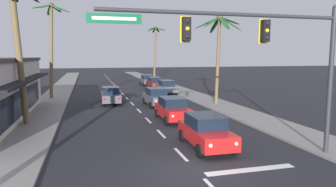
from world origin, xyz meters
TOP-DOWN VIEW (x-y plane):
  - ground_plane at (0.00, 0.00)m, footprint 220.00×220.00m
  - sidewalk_right at (7.80, 20.00)m, footprint 3.20×110.00m
  - sidewalk_left at (-7.80, 20.00)m, footprint 3.20×110.00m
  - lane_markings at (0.44, 19.14)m, footprint 4.28×86.15m
  - traffic_signal_mast at (3.26, 0.19)m, footprint 10.99×0.41m
  - sedan_lead_at_stop_bar at (1.59, 2.85)m, footprint 2.00×4.47m
  - sedan_third_in_queue at (1.74, 9.61)m, footprint 1.96×4.46m
  - sedan_fifth_in_queue at (2.05, 16.38)m, footprint 2.08×4.50m
  - sedan_oncoming_far at (-2.02, 18.61)m, footprint 2.07×4.50m
  - sedan_parked_nearest_kerb at (5.13, 36.35)m, footprint 1.99×4.47m
  - sedan_parked_mid_kerb at (5.32, 24.91)m, footprint 2.01×4.47m
  - sedan_parked_far_kerb at (5.13, 30.84)m, footprint 2.01×4.47m
  - palm_left_second at (-8.58, 10.46)m, footprint 4.29×4.39m
  - palm_left_third at (-7.78, 23.54)m, footprint 3.87×3.50m
  - palm_right_second at (7.82, 15.07)m, footprint 4.63×4.29m
  - palm_right_farthest at (8.62, 45.88)m, footprint 3.80×3.75m

SIDE VIEW (x-z plane):
  - ground_plane at x=0.00m, z-range 0.00..0.00m
  - lane_markings at x=0.44m, z-range 0.00..0.01m
  - sidewalk_right at x=7.80m, z-range 0.00..0.14m
  - sidewalk_left at x=-7.80m, z-range 0.00..0.14m
  - sedan_lead_at_stop_bar at x=1.59m, z-range 0.01..1.69m
  - sedan_third_in_queue at x=1.74m, z-range 0.01..1.69m
  - sedan_fifth_in_queue at x=2.05m, z-range 0.01..1.69m
  - sedan_oncoming_far at x=-2.02m, z-range 0.01..1.69m
  - sedan_parked_nearest_kerb at x=5.13m, z-range 0.01..1.69m
  - sedan_parked_mid_kerb at x=5.32m, z-range 0.01..1.69m
  - sedan_parked_far_kerb at x=5.13m, z-range 0.01..1.69m
  - traffic_signal_mast at x=3.26m, z-range 1.59..8.57m
  - palm_right_second at x=7.82m, z-range 2.06..10.58m
  - palm_left_second at x=-8.58m, z-range 1.69..11.17m
  - palm_left_third at x=-7.78m, z-range 1.73..12.02m
  - palm_right_farthest at x=8.62m, z-range 1.75..12.07m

